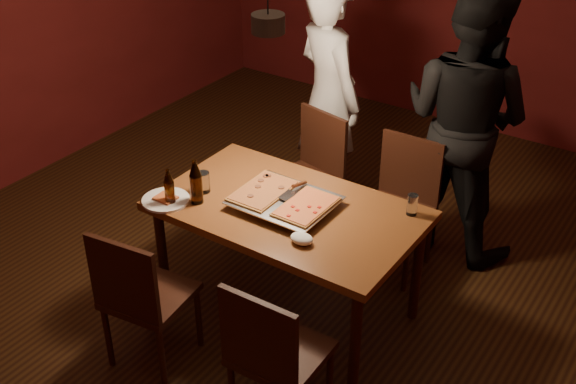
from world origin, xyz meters
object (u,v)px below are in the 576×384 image
Objects in this scene: dining_table at (288,218)px; pizza_tray at (284,203)px; chair_far_left at (312,164)px; diner_dark at (465,120)px; beer_bottle_b at (196,182)px; chair_near_left at (139,289)px; chair_far_right at (402,193)px; beer_bottle_a at (169,187)px; diner_white at (329,97)px; chair_near_right at (271,347)px; plate_slice at (166,200)px; pendant_lamp at (268,22)px.

pizza_tray is at bearing -156.19° from dining_table.
diner_dark reaches higher than chair_far_left.
beer_bottle_b is (-0.44, -0.24, 0.11)m from pizza_tray.
dining_table is at bearing 125.88° from chair_far_left.
chair_near_left is (-0.39, -0.84, -0.14)m from dining_table.
chair_far_right is 2.15× the size of beer_bottle_a.
diner_dark reaches higher than chair_near_left.
diner_dark is (1.01, 0.04, 0.07)m from diner_white.
pizza_tray is at bearing 118.99° from chair_near_right.
beer_bottle_a is at bearing -148.88° from dining_table.
plate_slice is at bearing -148.96° from beer_bottle_b.
pendant_lamp is (0.41, 0.47, 1.00)m from plate_slice.
pendant_lamp is at bearing 128.51° from diner_white.
chair_far_right is (0.33, 0.83, -0.14)m from dining_table.
chair_far_left is 1.68m from chair_near_left.
dining_table is 5.43× the size of plate_slice.
chair_near_left is at bearing 75.88° from diner_dark.
chair_far_right is at bearing 177.89° from diner_white.
chair_far_left is 0.95m from pizza_tray.
diner_white is (0.09, 1.59, -0.00)m from beer_bottle_a.
chair_far_left is 0.53m from diner_white.
chair_near_right is 1.67m from pendant_lamp.
chair_near_right is at bearing 93.11° from chair_far_right.
dining_table is at bearing 28.25° from beer_bottle_b.
dining_table is 1.41m from diner_dark.
beer_bottle_a reaches higher than dining_table.
diner_dark is at bearing 67.79° from dining_table.
beer_bottle_b is at bearing 52.87° from chair_far_right.
diner_dark is at bearing 55.96° from beer_bottle_a.
chair_far_left reaches higher than pizza_tray.
diner_white is (-0.47, 1.25, 0.08)m from pizza_tray.
diner_dark is (0.91, 2.12, 0.39)m from chair_near_left.
diner_white is at bearing 85.49° from chair_near_left.
chair_far_right is 1.52m from beer_bottle_a.
chair_near_right is at bearing -23.85° from beer_bottle_a.
chair_far_right is 1.75× the size of plate_slice.
beer_bottle_b is 1.49m from diner_white.
plate_slice is 1.99m from diner_dark.
chair_far_left is at bearing 113.45° from dining_table.
pizza_tray is (-0.02, -0.01, 0.10)m from dining_table.
pendant_lamp is (-0.19, 0.13, 0.99)m from pizza_tray.
dining_table is 0.93m from chair_near_left.
pendant_lamp is at bearing 147.11° from pizza_tray.
plate_slice is 0.15× the size of diner_dark.
beer_bottle_b is (-0.10, -1.09, 0.35)m from chair_far_left.
dining_table is 0.87× the size of diner_white.
beer_bottle_a is at bearing 65.17° from diner_dark.
chair_near_left is 2.15× the size of beer_bottle_a.
chair_far_right is 0.26× the size of diner_dark.
chair_far_left is at bearing 79.86° from beer_bottle_a.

